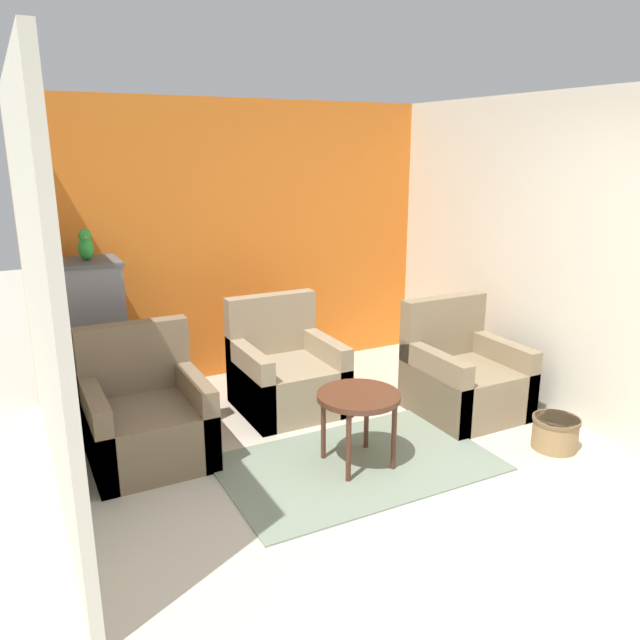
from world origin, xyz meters
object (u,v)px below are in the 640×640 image
armchair_middle (286,375)px  birdcage (95,341)px  armchair_right (463,379)px  wicker_basket (555,432)px  coffee_table (359,402)px  potted_plant (175,359)px  parrot (86,246)px  armchair_left (146,420)px

armchair_middle → birdcage: 1.60m
armchair_right → wicker_basket: 0.88m
birdcage → coffee_table: bearing=-50.5°
birdcage → wicker_basket: (2.89, -2.24, -0.50)m
potted_plant → wicker_basket: size_ratio=1.80×
birdcage → parrot: size_ratio=5.13×
coffee_table → armchair_right: size_ratio=0.62×
birdcage → wicker_basket: size_ratio=3.77×
armchair_middle → potted_plant: size_ratio=1.51×
parrot → armchair_right: bearing=-27.0°
armchair_right → parrot: 3.26m
birdcage → potted_plant: birdcage is taller
coffee_table → potted_plant: (-0.81, 1.79, -0.11)m
parrot → potted_plant: size_ratio=0.41×
coffee_table → birdcage: birdcage is taller
armchair_right → birdcage: (-2.72, 1.39, 0.34)m
wicker_basket → potted_plant: bearing=134.9°
wicker_basket → coffee_table: bearing=162.1°
armchair_left → potted_plant: bearing=64.5°
coffee_table → parrot: parrot is taller
birdcage → potted_plant: 0.70m
parrot → wicker_basket: size_ratio=0.74×
parrot → coffee_table: bearing=-50.6°
armchair_left → wicker_basket: armchair_left is taller
potted_plant → armchair_left: bearing=-115.5°
birdcage → parrot: bearing=90.0°
armchair_middle → coffee_table: bearing=-88.4°
armchair_right → armchair_middle: 1.50m
coffee_table → birdcage: size_ratio=0.44×
armchair_right → potted_plant: size_ratio=1.51×
potted_plant → coffee_table: bearing=-65.6°
armchair_right → coffee_table: bearing=-162.8°
birdcage → wicker_basket: birdcage is taller
coffee_table → birdcage: (-1.46, 1.78, 0.16)m
armchair_right → armchair_middle: size_ratio=1.00×
birdcage → potted_plant: size_ratio=2.10×
armchair_right → wicker_basket: (0.17, -0.85, -0.16)m
armchair_left → wicker_basket: size_ratio=2.71×
coffee_table → birdcage: bearing=129.5°
potted_plant → parrot: bearing=-179.0°
coffee_table → wicker_basket: bearing=-17.9°
armchair_left → potted_plant: size_ratio=1.51×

